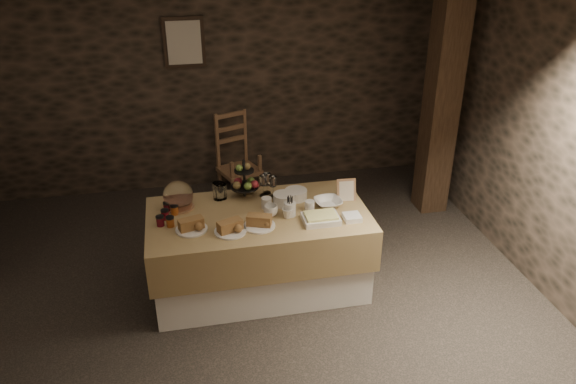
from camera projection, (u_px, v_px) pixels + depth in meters
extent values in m
cube|color=black|center=(231.00, 309.00, 4.82)|extent=(5.50, 5.00, 0.01)
cube|color=black|center=(201.00, 81.00, 6.40)|extent=(5.50, 0.02, 2.60)
cube|color=black|center=(549.00, 144.00, 4.72)|extent=(0.02, 5.00, 2.60)
cube|color=silver|center=(259.00, 252.00, 4.96)|extent=(1.81, 0.93, 0.71)
cube|color=olive|center=(259.00, 233.00, 4.87)|extent=(1.88, 1.00, 0.38)
cube|color=brown|center=(239.00, 171.00, 6.77)|extent=(0.55, 0.54, 0.05)
cube|color=brown|center=(236.00, 127.00, 6.70)|extent=(0.40, 0.18, 0.41)
cube|color=black|center=(442.00, 97.00, 5.86)|extent=(0.30, 0.30, 2.60)
cube|color=black|center=(184.00, 42.00, 6.15)|extent=(0.45, 0.03, 0.55)
cube|color=beige|center=(184.00, 43.00, 6.12)|extent=(0.37, 0.01, 0.47)
cylinder|color=silver|center=(284.00, 199.00, 4.92)|extent=(0.19, 0.19, 0.10)
cylinder|color=silver|center=(296.00, 194.00, 5.02)|extent=(0.20, 0.20, 0.08)
cylinder|color=silver|center=(290.00, 209.00, 4.74)|extent=(0.10, 0.10, 0.12)
imported|color=silver|center=(271.00, 210.00, 4.74)|extent=(0.16, 0.16, 0.10)
imported|color=silver|center=(287.00, 213.00, 4.71)|extent=(0.12, 0.12, 0.09)
cylinder|color=silver|center=(267.00, 203.00, 4.86)|extent=(0.09, 0.09, 0.09)
cylinder|color=silver|center=(310.00, 206.00, 4.82)|extent=(0.08, 0.08, 0.09)
imported|color=silver|center=(328.00, 203.00, 4.90)|extent=(0.26, 0.26, 0.06)
cylinder|color=brown|center=(179.00, 207.00, 4.88)|extent=(0.26, 0.26, 0.01)
cylinder|color=brown|center=(179.00, 203.00, 4.86)|extent=(0.22, 0.22, 0.07)
sphere|color=white|center=(178.00, 195.00, 4.83)|extent=(0.26, 0.26, 0.26)
cylinder|color=black|center=(244.00, 178.00, 4.99)|extent=(0.03, 0.03, 0.36)
cylinder|color=black|center=(245.00, 187.00, 5.03)|extent=(0.25, 0.25, 0.01)
cylinder|color=black|center=(244.00, 171.00, 4.96)|extent=(0.18, 0.18, 0.01)
sphere|color=olive|center=(251.00, 181.00, 5.06)|extent=(0.07, 0.07, 0.07)
sphere|color=maroon|center=(238.00, 182.00, 5.04)|extent=(0.07, 0.07, 0.07)
sphere|color=olive|center=(248.00, 186.00, 4.97)|extent=(0.07, 0.07, 0.07)
sphere|color=brown|center=(237.00, 185.00, 4.98)|extent=(0.07, 0.07, 0.07)
sphere|color=maroon|center=(255.00, 184.00, 4.99)|extent=(0.07, 0.07, 0.07)
cylinder|color=silver|center=(192.00, 229.00, 4.54)|extent=(0.26, 0.26, 0.01)
cube|color=brown|center=(191.00, 224.00, 4.52)|extent=(0.22, 0.14, 0.09)
cylinder|color=silver|center=(230.00, 231.00, 4.51)|extent=(0.26, 0.26, 0.01)
cube|color=brown|center=(230.00, 226.00, 4.49)|extent=(0.22, 0.16, 0.09)
cylinder|color=silver|center=(259.00, 226.00, 4.59)|extent=(0.26, 0.26, 0.01)
cube|color=brown|center=(259.00, 220.00, 4.57)|extent=(0.22, 0.15, 0.09)
cylinder|color=#530C18|center=(165.00, 215.00, 4.69)|extent=(0.06, 0.06, 0.07)
cylinder|color=#A85019|center=(170.00, 222.00, 4.58)|extent=(0.06, 0.06, 0.07)
cylinder|color=#530C18|center=(160.00, 222.00, 4.59)|extent=(0.06, 0.06, 0.07)
cylinder|color=#A85019|center=(175.00, 210.00, 4.76)|extent=(0.06, 0.06, 0.07)
cylinder|color=#530C18|center=(167.00, 208.00, 4.80)|extent=(0.06, 0.06, 0.07)
cube|color=silver|center=(321.00, 219.00, 4.66)|extent=(0.30, 0.22, 0.05)
cube|color=#E5E186|center=(321.00, 215.00, 4.64)|extent=(0.26, 0.18, 0.02)
cube|color=silver|center=(352.00, 217.00, 4.68)|extent=(0.14, 0.14, 0.04)
cube|color=brown|center=(346.00, 191.00, 4.97)|extent=(0.17, 0.08, 0.22)
cylinder|color=white|center=(219.00, 191.00, 4.99)|extent=(0.10, 0.10, 0.16)
cylinder|color=white|center=(222.00, 191.00, 5.00)|extent=(0.09, 0.09, 0.14)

